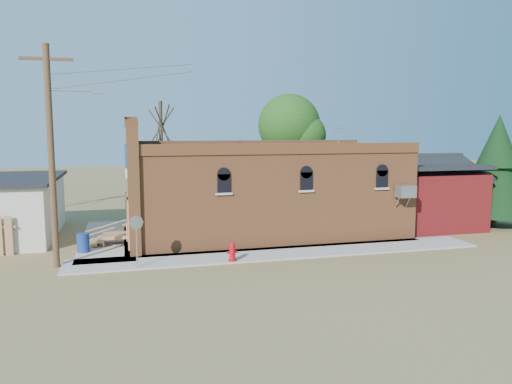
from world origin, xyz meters
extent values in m
plane|color=brown|center=(0.00, 0.00, 0.00)|extent=(120.00, 120.00, 0.00)
cube|color=#9E9991|center=(1.50, 0.90, 0.04)|extent=(19.00, 2.20, 0.08)
cube|color=#9E9991|center=(-6.30, 6.00, 0.04)|extent=(2.60, 10.00, 0.08)
cube|color=#A35C32|center=(2.00, 5.50, 2.25)|extent=(14.00, 7.00, 4.50)
cube|color=black|center=(2.00, 5.50, 4.55)|extent=(13.80, 6.80, 0.12)
cube|color=#A35C32|center=(-5.00, 5.50, 2.90)|extent=(0.50, 7.40, 5.80)
cube|color=#164299|center=(-5.30, 4.30, 4.00)|extent=(0.08, 1.10, 1.56)
cube|color=gray|center=(8.10, 1.55, 2.60)|extent=(0.85, 0.65, 0.60)
cube|color=#5B0F10|center=(11.50, 5.50, 1.60)|extent=(5.00, 6.00, 3.20)
cylinder|color=#46301C|center=(-8.20, 1.20, 4.50)|extent=(0.26, 0.26, 9.00)
cube|color=#46301C|center=(-8.20, 1.20, 8.40)|extent=(2.00, 0.12, 0.12)
cylinder|color=gray|center=(-7.30, 1.20, 7.20)|extent=(1.80, 0.08, 0.08)
cube|color=gray|center=(-6.30, 1.20, 7.15)|extent=(0.45, 0.22, 0.14)
cylinder|color=#403025|center=(-3.00, 13.00, 3.75)|extent=(0.24, 0.24, 7.50)
cylinder|color=#403025|center=(6.00, 13.50, 3.15)|extent=(0.28, 0.28, 6.30)
sphere|color=#1A4714|center=(6.00, 13.50, 5.95)|extent=(4.40, 4.40, 4.40)
cylinder|color=#403025|center=(15.50, 4.00, 0.60)|extent=(0.30, 0.30, 1.20)
cone|color=black|center=(15.50, 4.00, 3.40)|extent=(3.60, 3.60, 5.50)
cone|color=black|center=(15.50, 4.00, 5.00)|extent=(2.41, 2.41, 3.00)
cylinder|color=#B30A11|center=(-1.04, 0.00, 0.11)|extent=(0.47, 0.47, 0.07)
cylinder|color=#B30A11|center=(-1.04, 0.00, 0.45)|extent=(0.32, 0.32, 0.61)
sphere|color=#B30A11|center=(-1.04, 0.00, 0.77)|extent=(0.24, 0.24, 0.24)
cylinder|color=#B30A11|center=(-1.04, -0.16, 0.46)|extent=(0.16, 0.17, 0.11)
cylinder|color=#B30A11|center=(-1.20, 0.00, 0.46)|extent=(0.17, 0.16, 0.11)
cylinder|color=#B30A11|center=(-0.89, 0.00, 0.46)|extent=(0.17, 0.16, 0.11)
cylinder|color=gray|center=(-4.98, 0.00, 1.05)|extent=(0.06, 0.06, 1.94)
cylinder|color=gray|center=(-4.98, -0.02, 1.93)|extent=(0.57, 0.16, 0.58)
cylinder|color=red|center=(-4.98, 0.02, 1.93)|extent=(0.57, 0.16, 0.58)
cylinder|color=navy|center=(-7.30, 3.27, 0.51)|extent=(0.71, 0.71, 0.87)
camera|label=1|loc=(-5.35, -20.29, 5.64)|focal=35.00mm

